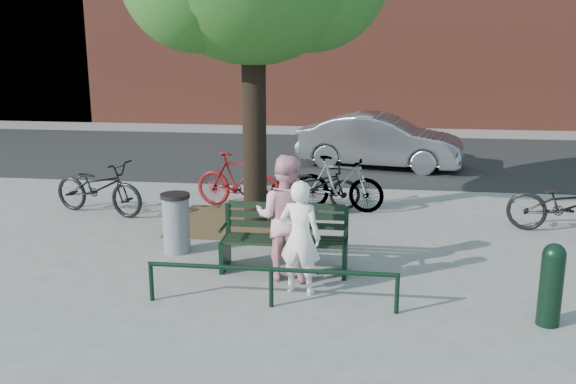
# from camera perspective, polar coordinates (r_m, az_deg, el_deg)

# --- Properties ---
(ground) EXTENTS (90.00, 90.00, 0.00)m
(ground) POSITION_cam_1_polar(r_m,az_deg,el_deg) (9.01, -0.32, -7.03)
(ground) COLOR gray
(ground) RESTS_ON ground
(dirt_pit) EXTENTS (2.40, 2.00, 0.02)m
(dirt_pit) POSITION_cam_1_polar(r_m,az_deg,el_deg) (11.22, -3.91, -2.71)
(dirt_pit) COLOR brown
(dirt_pit) RESTS_ON ground
(road) EXTENTS (40.00, 7.00, 0.01)m
(road) POSITION_cam_1_polar(r_m,az_deg,el_deg) (17.18, 3.43, 3.20)
(road) COLOR black
(road) RESTS_ON ground
(park_bench) EXTENTS (1.74, 0.54, 0.97)m
(park_bench) POSITION_cam_1_polar(r_m,az_deg,el_deg) (8.93, -0.26, -3.98)
(park_bench) COLOR black
(park_bench) RESTS_ON ground
(guard_railing) EXTENTS (3.06, 0.06, 0.51)m
(guard_railing) POSITION_cam_1_polar(r_m,az_deg,el_deg) (7.76, -1.51, -7.42)
(guard_railing) COLOR black
(guard_railing) RESTS_ON ground
(person_left) EXTENTS (0.60, 0.46, 1.47)m
(person_left) POSITION_cam_1_polar(r_m,az_deg,el_deg) (8.06, 1.09, -4.05)
(person_left) COLOR white
(person_left) RESTS_ON ground
(person_right) EXTENTS (0.91, 0.75, 1.69)m
(person_right) POSITION_cam_1_polar(r_m,az_deg,el_deg) (8.53, -0.28, -2.26)
(person_right) COLOR pink
(person_right) RESTS_ON ground
(bollard) EXTENTS (0.26, 0.26, 0.97)m
(bollard) POSITION_cam_1_polar(r_m,az_deg,el_deg) (7.84, 22.38, -7.39)
(bollard) COLOR black
(bollard) RESTS_ON ground
(litter_bin) EXTENTS (0.44, 0.44, 0.90)m
(litter_bin) POSITION_cam_1_polar(r_m,az_deg,el_deg) (9.78, -9.91, -2.70)
(litter_bin) COLOR gray
(litter_bin) RESTS_ON ground
(bicycle_a) EXTENTS (2.00, 1.16, 0.99)m
(bicycle_a) POSITION_cam_1_polar(r_m,az_deg,el_deg) (12.14, -16.49, 0.41)
(bicycle_a) COLOR black
(bicycle_a) RESTS_ON ground
(bicycle_b) EXTENTS (1.82, 0.90, 1.05)m
(bicycle_b) POSITION_cam_1_polar(r_m,az_deg,el_deg) (12.06, -4.38, 1.01)
(bicycle_b) COLOR #630E10
(bicycle_b) RESTS_ON ground
(bicycle_c) EXTENTS (1.70, 0.62, 0.89)m
(bicycle_c) POSITION_cam_1_polar(r_m,az_deg,el_deg) (12.00, 2.41, 0.57)
(bicycle_c) COLOR black
(bicycle_c) RESTS_ON ground
(bicycle_d) EXTENTS (1.76, 0.83, 1.02)m
(bicycle_d) POSITION_cam_1_polar(r_m,az_deg,el_deg) (11.90, 4.55, 0.75)
(bicycle_d) COLOR gray
(bicycle_d) RESTS_ON ground
(bicycle_e) EXTENTS (2.05, 1.29, 1.02)m
(bicycle_e) POSITION_cam_1_polar(r_m,az_deg,el_deg) (11.36, 23.70, -1.08)
(bicycle_e) COLOR black
(bicycle_e) RESTS_ON ground
(parked_car) EXTENTS (4.13, 2.08, 1.30)m
(parked_car) POSITION_cam_1_polar(r_m,az_deg,el_deg) (15.81, 8.19, 4.49)
(parked_car) COLOR slate
(parked_car) RESTS_ON ground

